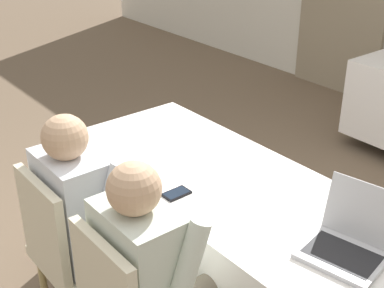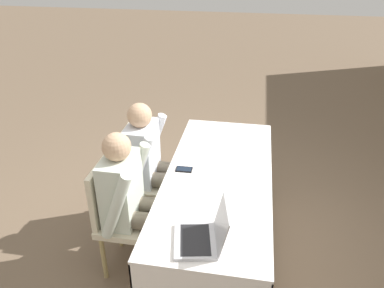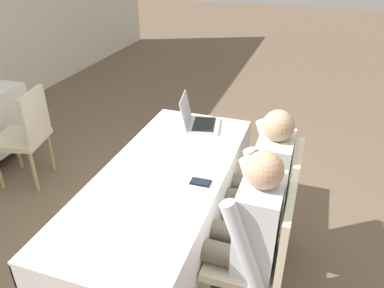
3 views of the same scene
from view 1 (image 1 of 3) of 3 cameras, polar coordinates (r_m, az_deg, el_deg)
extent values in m
cube|color=white|center=(2.59, 3.50, -3.90)|extent=(1.89, 0.79, 0.02)
cube|color=white|center=(2.57, -3.34, -12.75)|extent=(1.89, 0.01, 0.61)
cube|color=white|center=(3.00, 8.93, -6.71)|extent=(1.89, 0.01, 0.61)
cube|color=white|center=(3.41, -7.25, -2.21)|extent=(0.01, 0.79, 0.61)
cube|color=white|center=(4.91, 18.60, 5.71)|extent=(0.01, 0.79, 0.61)
cube|color=#B7B7BC|center=(2.16, 15.69, -11.45)|extent=(0.34, 0.30, 0.02)
cube|color=black|center=(2.15, 15.73, -11.22)|extent=(0.29, 0.22, 0.00)
cube|color=#B7B7BC|center=(2.20, 17.79, -6.91)|extent=(0.31, 0.12, 0.23)
cube|color=black|center=(2.20, 17.79, -6.91)|extent=(0.28, 0.10, 0.20)
cube|color=black|center=(2.46, -1.67, -5.31)|extent=(0.08, 0.13, 0.01)
cube|color=#192333|center=(2.46, -1.67, -5.20)|extent=(0.07, 0.12, 0.00)
cube|color=white|center=(2.76, 2.30, -1.68)|extent=(0.29, 0.34, 0.00)
cylinder|color=tan|center=(2.98, -9.24, -12.06)|extent=(0.04, 0.04, 0.41)
cylinder|color=tan|center=(2.87, -15.49, -14.53)|extent=(0.04, 0.04, 0.41)
cube|color=beige|center=(2.65, -10.98, -11.44)|extent=(0.44, 0.44, 0.05)
cube|color=beige|center=(2.45, -15.63, -8.43)|extent=(0.40, 0.04, 0.45)
cylinder|color=#665B4C|center=(2.58, -7.63, -9.83)|extent=(0.13, 0.42, 0.13)
cylinder|color=#665B4C|center=(2.71, -9.65, -8.02)|extent=(0.13, 0.42, 0.13)
cylinder|color=#665B4C|center=(2.84, -4.10, -13.36)|extent=(0.10, 0.10, 0.46)
cylinder|color=#665B4C|center=(2.96, -6.14, -11.57)|extent=(0.10, 0.10, 0.46)
cube|color=silver|center=(2.47, -12.57, -6.62)|extent=(0.36, 0.22, 0.52)
cylinder|color=silver|center=(2.33, -9.31, -8.42)|extent=(0.08, 0.26, 0.54)
cylinder|color=silver|center=(2.65, -13.90, -4.21)|extent=(0.08, 0.26, 0.54)
sphere|color=tan|center=(2.30, -13.41, 0.70)|extent=(0.20, 0.20, 0.20)
cylinder|color=#665B4C|center=(2.35, -2.99, -13.85)|extent=(0.13, 0.42, 0.13)
cube|color=silver|center=(2.09, -5.73, -12.97)|extent=(0.36, 0.22, 0.52)
cylinder|color=silver|center=(2.25, -7.88, -9.70)|extent=(0.08, 0.26, 0.54)
sphere|color=tan|center=(1.89, -6.20, -4.74)|extent=(0.20, 0.20, 0.20)
camera|label=2|loc=(1.89, 78.69, 14.13)|focal=35.00mm
camera|label=3|loc=(3.57, -30.63, 23.99)|focal=35.00mm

